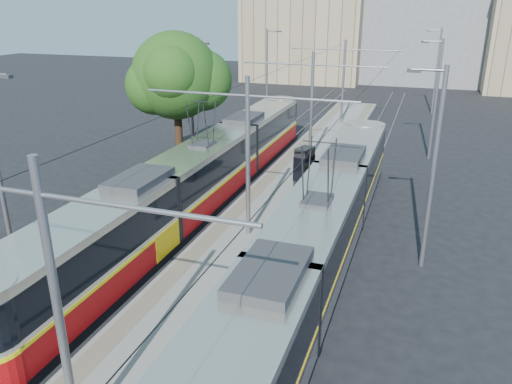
% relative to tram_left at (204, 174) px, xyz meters
% --- Properties ---
extents(ground, '(160.00, 160.00, 0.00)m').
position_rel_tram_left_xyz_m(ground, '(3.60, -11.18, -1.71)').
color(ground, black).
rests_on(ground, ground).
extents(platform, '(4.00, 50.00, 0.30)m').
position_rel_tram_left_xyz_m(platform, '(3.60, 5.82, -1.56)').
color(platform, gray).
rests_on(platform, ground).
extents(tactile_strip_left, '(0.70, 50.00, 0.01)m').
position_rel_tram_left_xyz_m(tactile_strip_left, '(2.15, 5.82, -1.40)').
color(tactile_strip_left, gray).
rests_on(tactile_strip_left, platform).
extents(tactile_strip_right, '(0.70, 50.00, 0.01)m').
position_rel_tram_left_xyz_m(tactile_strip_right, '(5.05, 5.82, -1.40)').
color(tactile_strip_right, gray).
rests_on(tactile_strip_right, platform).
extents(rails, '(8.71, 70.00, 0.03)m').
position_rel_tram_left_xyz_m(rails, '(3.60, 5.82, -1.69)').
color(rails, gray).
rests_on(rails, ground).
extents(tram_left, '(2.43, 30.46, 5.50)m').
position_rel_tram_left_xyz_m(tram_left, '(0.00, 0.00, 0.00)').
color(tram_left, black).
rests_on(tram_left, ground).
extents(tram_right, '(2.43, 28.64, 5.50)m').
position_rel_tram_left_xyz_m(tram_right, '(7.20, -5.75, 0.15)').
color(tram_right, black).
rests_on(tram_right, ground).
extents(catenary, '(9.20, 70.00, 7.00)m').
position_rel_tram_left_xyz_m(catenary, '(3.60, 2.97, 2.82)').
color(catenary, gray).
rests_on(catenary, platform).
extents(street_lamps, '(15.18, 38.22, 8.00)m').
position_rel_tram_left_xyz_m(street_lamps, '(3.60, 9.82, 2.48)').
color(street_lamps, gray).
rests_on(street_lamps, ground).
extents(shelter, '(0.99, 1.30, 2.56)m').
position_rel_tram_left_xyz_m(shelter, '(4.69, 2.71, -0.06)').
color(shelter, black).
rests_on(shelter, platform).
extents(tree, '(5.91, 5.47, 8.59)m').
position_rel_tram_left_xyz_m(tree, '(-3.87, 5.67, 4.10)').
color(tree, '#382314').
rests_on(tree, ground).
extents(building_left, '(16.32, 12.24, 12.61)m').
position_rel_tram_left_xyz_m(building_left, '(-6.40, 48.82, 4.61)').
color(building_left, tan).
rests_on(building_left, ground).
extents(building_centre, '(18.36, 14.28, 17.13)m').
position_rel_tram_left_xyz_m(building_centre, '(9.60, 52.82, 6.87)').
color(building_centre, gray).
rests_on(building_centre, ground).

